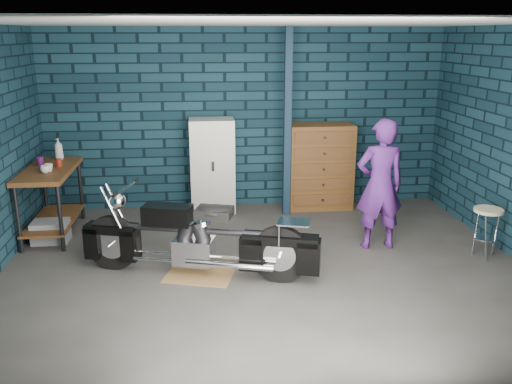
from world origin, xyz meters
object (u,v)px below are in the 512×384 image
Objects in this scene: workbench at (52,202)px; shop_stool at (486,233)px; person at (380,185)px; storage_bin at (51,231)px; tool_chest at (320,166)px; motorcycle at (199,233)px; locker at (212,166)px.

workbench reaches higher than shop_stool.
person is 4.23m from storage_bin.
workbench is at bearing -168.13° from tool_chest.
tool_chest reaches higher than shop_stool.
workbench is 3.88m from tool_chest.
shop_stool is (5.32, -1.08, 0.17)m from storage_bin.
storage_bin is (-1.91, 1.22, -0.36)m from motorcycle.
person is 1.74m from tool_chest.
person is 1.37m from shop_stool.
shop_stool is (5.34, -1.36, -0.15)m from workbench.
person reaches higher than shop_stool.
storage_bin is 0.73× the size of shop_stool.
motorcycle is at bearing -37.97° from workbench.
locker is at bearing 100.66° from motorcycle.
locker is (2.13, 1.07, 0.56)m from storage_bin.
locker reaches higher than workbench.
person reaches higher than storage_bin.
motorcycle is 3.42m from shop_stool.
shop_stool is (3.41, 0.14, -0.19)m from motorcycle.
person reaches higher than workbench.
tool_chest is at bearing 11.87° from workbench.
tool_chest is (-0.37, 1.70, -0.17)m from person.
motorcycle is at bearing -95.63° from locker.
tool_chest is at bearing -79.11° from person.
storage_bin is at bearing -85.90° from workbench.
tool_chest reaches higher than storage_bin.
locker is at bearing 145.92° from shop_stool.
locker reaches higher than shop_stool.
motorcycle reaches higher than shop_stool.
motorcycle is at bearing -177.58° from shop_stool.
person is at bearing 31.45° from motorcycle.
motorcycle reaches higher than storage_bin.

